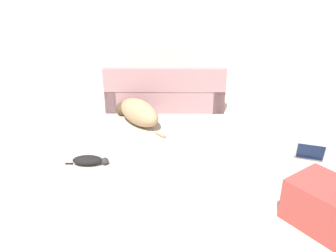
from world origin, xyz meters
The scene contains 6 objects.
wall_back centered at (0.00, 4.61, 1.38)m, with size 7.54×0.06×2.76m.
couch centered at (-0.37, 3.91, 0.26)m, with size 2.14×1.05×0.80m.
dog centered at (-0.73, 3.05, 0.20)m, with size 0.99×1.05×0.41m.
cat centered at (-1.12, 1.69, 0.06)m, with size 0.55×0.21×0.12m.
laptop_open centered at (1.64, 1.93, 0.09)m, with size 0.42×0.41×0.27m.
side_chair centered at (1.46, 0.75, 0.28)m, with size 0.83×0.85×0.84m.
Camera 1 is at (0.16, -1.81, 2.10)m, focal length 35.00 mm.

